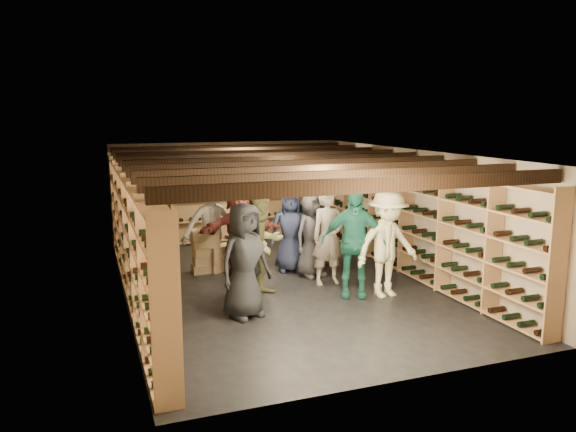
# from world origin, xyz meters

# --- Properties ---
(ground) EXTENTS (8.00, 8.00, 0.00)m
(ground) POSITION_xyz_m (0.00, 0.00, 0.00)
(ground) COLOR black
(ground) RESTS_ON ground
(walls) EXTENTS (5.52, 8.02, 2.40)m
(walls) POSITION_xyz_m (0.00, 0.00, 1.20)
(walls) COLOR tan
(walls) RESTS_ON ground
(ceiling) EXTENTS (5.50, 8.00, 0.01)m
(ceiling) POSITION_xyz_m (0.00, 0.00, 2.40)
(ceiling) COLOR beige
(ceiling) RESTS_ON walls
(ceiling_joists) EXTENTS (5.40, 7.12, 0.18)m
(ceiling_joists) POSITION_xyz_m (0.00, 0.00, 2.26)
(ceiling_joists) COLOR black
(ceiling_joists) RESTS_ON ground
(wine_rack_left) EXTENTS (0.32, 7.50, 2.15)m
(wine_rack_left) POSITION_xyz_m (-2.57, 0.00, 1.08)
(wine_rack_left) COLOR tan
(wine_rack_left) RESTS_ON ground
(wine_rack_right) EXTENTS (0.32, 7.50, 2.15)m
(wine_rack_right) POSITION_xyz_m (2.57, 0.00, 1.08)
(wine_rack_right) COLOR tan
(wine_rack_right) RESTS_ON ground
(wine_rack_back) EXTENTS (4.70, 0.30, 2.15)m
(wine_rack_back) POSITION_xyz_m (0.00, 3.83, 1.07)
(wine_rack_back) COLOR tan
(wine_rack_back) RESTS_ON ground
(crate_stack_left) EXTENTS (0.51, 0.34, 0.85)m
(crate_stack_left) POSITION_xyz_m (-1.13, 1.30, 0.42)
(crate_stack_left) COLOR tan
(crate_stack_left) RESTS_ON ground
(crate_stack_right) EXTENTS (0.58, 0.47, 0.51)m
(crate_stack_right) POSITION_xyz_m (-0.82, 1.30, 0.26)
(crate_stack_right) COLOR tan
(crate_stack_right) RESTS_ON ground
(crate_loose) EXTENTS (0.59, 0.49, 0.17)m
(crate_loose) POSITION_xyz_m (-0.22, 1.70, 0.09)
(crate_loose) COLOR tan
(crate_loose) RESTS_ON ground
(person_0) EXTENTS (1.01, 0.84, 1.78)m
(person_0) POSITION_xyz_m (-1.07, -1.34, 0.89)
(person_0) COLOR black
(person_0) RESTS_ON ground
(person_1) EXTENTS (0.59, 0.39, 1.60)m
(person_1) POSITION_xyz_m (-0.92, -0.81, 0.80)
(person_1) COLOR black
(person_1) RESTS_ON ground
(person_2) EXTENTS (1.07, 0.97, 1.81)m
(person_2) POSITION_xyz_m (-0.51, -0.44, 0.90)
(person_2) COLOR brown
(person_2) RESTS_ON ground
(person_3) EXTENTS (1.24, 0.79, 1.83)m
(person_3) POSITION_xyz_m (1.46, -1.21, 0.91)
(person_3) COLOR beige
(person_3) RESTS_ON ground
(person_4) EXTENTS (1.19, 0.87, 1.88)m
(person_4) POSITION_xyz_m (0.93, -1.01, 0.94)
(person_4) COLOR #1E6C5B
(person_4) RESTS_ON ground
(person_5) EXTENTS (1.59, 0.58, 1.69)m
(person_5) POSITION_xyz_m (-0.53, 0.97, 0.85)
(person_5) COLOR maroon
(person_5) RESTS_ON ground
(person_6) EXTENTS (0.91, 0.73, 1.62)m
(person_6) POSITION_xyz_m (0.46, 0.80, 0.81)
(person_6) COLOR #1F2644
(person_6) RESTS_ON ground
(person_7) EXTENTS (0.64, 0.42, 1.75)m
(person_7) POSITION_xyz_m (0.83, -0.21, 0.87)
(person_7) COLOR gray
(person_7) RESTS_ON ground
(person_8) EXTENTS (1.04, 0.93, 1.77)m
(person_8) POSITION_xyz_m (1.05, 0.79, 0.88)
(person_8) COLOR #422119
(person_8) RESTS_ON ground
(person_9) EXTENTS (1.26, 0.78, 1.89)m
(person_9) POSITION_xyz_m (-0.97, 1.30, 0.94)
(person_9) COLOR #A29F95
(person_9) RESTS_ON ground
(person_10) EXTENTS (1.01, 0.68, 1.59)m
(person_10) POSITION_xyz_m (0.70, 1.30, 0.79)
(person_10) COLOR #274B39
(person_10) RESTS_ON ground
(person_11) EXTENTS (1.54, 0.69, 1.61)m
(person_11) POSITION_xyz_m (1.25, 1.30, 0.80)
(person_11) COLOR #704D80
(person_11) RESTS_ON ground
(person_12) EXTENTS (0.92, 0.73, 1.64)m
(person_12) POSITION_xyz_m (0.75, 0.33, 0.82)
(person_12) COLOR #37373D
(person_12) RESTS_ON ground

